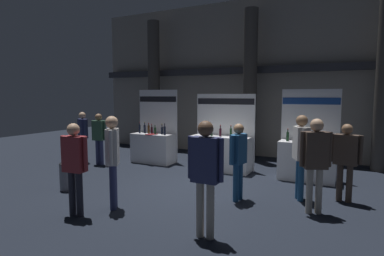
# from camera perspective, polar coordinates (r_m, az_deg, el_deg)

# --- Properties ---
(ground_plane) EXTENTS (26.54, 26.54, 0.00)m
(ground_plane) POSITION_cam_1_polar(r_m,az_deg,el_deg) (7.63, 1.29, -11.00)
(ground_plane) COLOR black
(hall_colonnade) EXTENTS (13.27, 1.10, 5.68)m
(hall_colonnade) POSITION_cam_1_polar(r_m,az_deg,el_deg) (11.68, 11.44, 8.73)
(hall_colonnade) COLOR gray
(hall_colonnade) RESTS_ON ground_plane
(exhibitor_booth_0) EXTENTS (1.48, 0.74, 2.41)m
(exhibitor_booth_0) POSITION_cam_1_polar(r_m,az_deg,el_deg) (10.46, -7.03, -3.02)
(exhibitor_booth_0) COLOR white
(exhibitor_booth_0) RESTS_ON ground_plane
(exhibitor_booth_1) EXTENTS (1.85, 0.66, 2.27)m
(exhibitor_booth_1) POSITION_cam_1_polar(r_m,az_deg,el_deg) (9.34, 5.35, -4.07)
(exhibitor_booth_1) COLOR white
(exhibitor_booth_1) RESTS_ON ground_plane
(exhibitor_booth_2) EXTENTS (1.49, 0.66, 2.39)m
(exhibitor_booth_2) POSITION_cam_1_polar(r_m,az_deg,el_deg) (8.76, 20.28, -5.01)
(exhibitor_booth_2) COLOR white
(exhibitor_booth_2) RESTS_ON ground_plane
(trash_bin) EXTENTS (0.38, 0.38, 0.64)m
(trash_bin) POSITION_cam_1_polar(r_m,az_deg,el_deg) (8.04, -21.70, -8.18)
(trash_bin) COLOR slate
(trash_bin) RESTS_ON ground_plane
(visitor_0) EXTENTS (0.40, 0.51, 1.82)m
(visitor_0) POSITION_cam_1_polar(r_m,az_deg,el_deg) (6.99, 19.25, -3.61)
(visitor_0) COLOR navy
(visitor_0) RESTS_ON ground_plane
(visitor_1) EXTENTS (0.53, 0.29, 1.65)m
(visitor_1) POSITION_cam_1_polar(r_m,az_deg,el_deg) (10.44, -16.61, -1.11)
(visitor_1) COLOR navy
(visitor_1) RESTS_ON ground_plane
(visitor_2) EXTENTS (0.58, 0.27, 1.73)m
(visitor_2) POSITION_cam_1_polar(r_m,az_deg,el_deg) (6.14, -20.64, -5.63)
(visitor_2) COLOR #23232D
(visitor_2) RESTS_ON ground_plane
(visitor_3) EXTENTS (0.62, 0.31, 1.64)m
(visitor_3) POSITION_cam_1_polar(r_m,az_deg,el_deg) (7.26, 26.27, -4.46)
(visitor_3) COLOR #47382D
(visitor_3) RESTS_ON ground_plane
(visitor_4) EXTENTS (0.54, 0.39, 1.80)m
(visitor_4) POSITION_cam_1_polar(r_m,az_deg,el_deg) (6.27, 21.61, -4.86)
(visitor_4) COLOR #ADA393
(visitor_4) RESTS_ON ground_plane
(visitor_5) EXTENTS (0.60, 0.25, 1.85)m
(visitor_5) POSITION_cam_1_polar(r_m,az_deg,el_deg) (4.85, 2.45, -7.32)
(visitor_5) COLOR #ADA393
(visitor_5) RESTS_ON ground_plane
(visitor_6) EXTENTS (0.36, 0.43, 1.83)m
(visitor_6) POSITION_cam_1_polar(r_m,az_deg,el_deg) (6.28, -14.30, -4.65)
(visitor_6) COLOR navy
(visitor_6) RESTS_ON ground_plane
(visitor_8) EXTENTS (0.52, 0.41, 1.67)m
(visitor_8) POSITION_cam_1_polar(r_m,az_deg,el_deg) (11.06, -19.29, -0.70)
(visitor_8) COLOR navy
(visitor_8) RESTS_ON ground_plane
(visitor_9) EXTENTS (0.27, 0.57, 1.64)m
(visitor_9) POSITION_cam_1_polar(r_m,az_deg,el_deg) (6.66, 8.45, -4.97)
(visitor_9) COLOR navy
(visitor_9) RESTS_ON ground_plane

